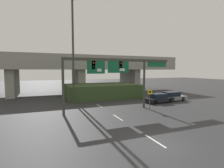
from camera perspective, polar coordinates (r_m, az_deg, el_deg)
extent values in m
plane|color=#2D2D30|center=(12.68, 15.41, -18.39)|extent=(160.00, 160.00, 0.00)
cube|color=silver|center=(13.10, 13.85, -17.58)|extent=(0.14, 2.40, 0.01)
cube|color=silver|center=(18.43, 1.90, -10.87)|extent=(0.14, 2.40, 0.01)
cube|color=silver|center=(24.31, -4.26, -7.08)|extent=(0.14, 2.40, 0.01)
cube|color=silver|center=(30.42, -7.93, -4.74)|extent=(0.14, 2.40, 0.01)
cube|color=silver|center=(36.64, -10.34, -3.18)|extent=(0.14, 2.40, 0.01)
cylinder|color=#383D33|center=(19.59, -15.68, -0.77)|extent=(0.28, 0.28, 6.29)
cylinder|color=#383D33|center=(23.00, 10.43, 0.10)|extent=(0.28, 0.28, 6.29)
cube|color=#383D33|center=(21.37, 2.86, 7.83)|extent=(13.68, 0.32, 0.32)
cube|color=black|center=(20.16, -6.13, 6.20)|extent=(0.40, 0.28, 0.95)
sphere|color=red|center=(20.00, -6.00, 6.83)|extent=(0.22, 0.22, 0.22)
sphere|color=black|center=(19.99, -5.99, 5.60)|extent=(0.22, 0.22, 0.22)
cube|color=black|center=(21.33, 2.74, 6.13)|extent=(0.40, 0.28, 0.95)
sphere|color=red|center=(21.18, 2.93, 6.72)|extent=(0.22, 0.22, 0.22)
sphere|color=black|center=(21.17, 2.93, 5.57)|extent=(0.22, 0.22, 0.22)
cube|color=#115B38|center=(20.14, -5.23, 5.47)|extent=(2.12, 0.08, 1.47)
cube|color=white|center=(20.20, -4.17, 4.54)|extent=(0.53, 0.03, 0.32)
cube|color=#115B38|center=(21.11, 2.11, 5.55)|extent=(2.72, 0.08, 1.39)
cube|color=white|center=(21.26, 3.34, 4.69)|extent=(0.68, 0.03, 0.31)
cube|color=#115B38|center=(23.98, 14.51, 6.19)|extent=(2.89, 0.07, 0.64)
cylinder|color=#4C4C4C|center=(21.99, 12.15, -4.98)|extent=(0.08, 0.08, 2.59)
cube|color=yellow|center=(21.82, 12.26, -2.55)|extent=(0.60, 0.03, 0.60)
cube|color=black|center=(21.80, 12.29, -2.55)|extent=(0.33, 0.01, 0.21)
cylinder|color=#383D33|center=(28.31, -12.50, 10.35)|extent=(0.24, 0.24, 15.62)
cylinder|color=#383D33|center=(25.93, -12.65, 10.86)|extent=(0.24, 0.24, 15.59)
cube|color=gray|center=(38.24, -11.06, 6.13)|extent=(43.60, 9.97, 1.93)
cube|color=gray|center=(33.63, -9.56, 8.79)|extent=(43.60, 0.40, 0.90)
cube|color=gray|center=(37.99, -29.60, 0.37)|extent=(1.40, 7.97, 5.03)
cube|color=gray|center=(38.30, -10.98, 0.92)|extent=(1.40, 7.97, 5.03)
cube|color=gray|center=(42.37, 5.66, 1.33)|extent=(1.40, 7.97, 5.03)
cube|color=#384C28|center=(31.53, -3.31, -2.21)|extent=(12.45, 7.62, 2.37)
cube|color=black|center=(27.42, 15.08, -4.96)|extent=(4.49, 2.12, 0.56)
cube|color=black|center=(27.22, 14.82, -3.73)|extent=(2.38, 1.81, 0.66)
cylinder|color=black|center=(28.94, 16.09, -4.72)|extent=(0.65, 0.25, 0.64)
cylinder|color=black|center=(27.73, 18.35, -5.18)|extent=(0.65, 0.25, 0.64)
cylinder|color=black|center=(27.24, 11.74, -5.21)|extent=(0.65, 0.25, 0.64)
cylinder|color=black|center=(25.95, 13.93, -5.74)|extent=(0.65, 0.25, 0.64)
cube|color=gray|center=(29.71, 18.99, -4.30)|extent=(4.72, 2.09, 0.59)
cube|color=black|center=(29.51, 18.74, -3.10)|extent=(2.49, 1.79, 0.69)
cylinder|color=black|center=(31.24, 20.17, -4.15)|extent=(0.65, 0.25, 0.64)
cylinder|color=black|center=(30.01, 22.12, -4.55)|extent=(0.65, 0.25, 0.64)
cylinder|color=black|center=(29.54, 15.81, -4.53)|extent=(0.65, 0.25, 0.64)
cylinder|color=black|center=(28.23, 17.68, -4.99)|extent=(0.65, 0.25, 0.64)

